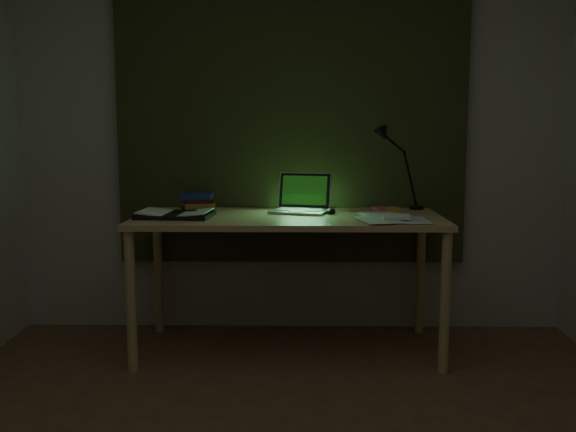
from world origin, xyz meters
The scene contains 12 objects.
wall_back centered at (0.00, 2.00, 1.25)m, with size 3.50×0.00×2.50m, color beige.
wall_front centered at (0.00, -2.00, 1.25)m, with size 3.50×0.00×2.50m, color beige.
curtain centered at (0.00, 1.96, 1.45)m, with size 2.20×0.06×2.00m, color #32361B.
desk centered at (-0.02, 1.53, 0.40)m, with size 1.76×0.77×0.81m, color tan, non-canonical shape.
laptop centered at (0.05, 1.66, 0.92)m, with size 0.32×0.36×0.23m, color silver, non-canonical shape.
open_textbook centered at (-0.66, 1.47, 0.82)m, with size 0.41×0.29×0.04m, color white, non-canonical shape.
book_stack centered at (-0.57, 1.74, 0.86)m, with size 0.18×0.21×0.11m, color white, non-canonical shape.
loose_papers centered at (0.54, 1.41, 0.81)m, with size 0.33×0.35×0.02m, color white, non-canonical shape.
mouse centered at (0.23, 1.62, 0.82)m, with size 0.06×0.09×0.03m, color black.
sticky_yellow centered at (0.61, 1.80, 0.81)m, with size 0.08×0.08×0.02m, color yellow.
sticky_pink centered at (0.55, 1.81, 0.81)m, with size 0.08×0.08×0.02m, color #E4586B.
desk_lamp centered at (0.78, 1.84, 1.05)m, with size 0.32×0.25×0.48m, color black, non-canonical shape.
Camera 1 is at (0.04, -2.13, 1.31)m, focal length 40.00 mm.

